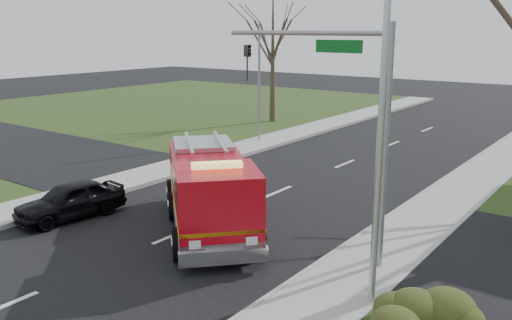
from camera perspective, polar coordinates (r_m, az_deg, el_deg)
The scene contains 10 objects.
ground at distance 18.22m, azimuth -8.49°, elevation -7.81°, with size 120.00×120.00×0.00m, color black.
sidewalk_right at distance 14.80m, azimuth 9.25°, elevation -12.75°, with size 2.40×80.00×0.15m, color gray.
sidewalk_left at distance 22.79m, azimuth -19.66°, elevation -3.86°, with size 2.40×80.00×0.15m, color gray.
hedge_corner at distance 12.84m, azimuth 18.73°, elevation -15.16°, with size 2.80×2.00×0.90m, color #2F3D16.
bare_tree_left at distance 38.83m, azimuth 1.78°, elevation 12.06°, with size 4.50×4.50×9.00m.
traffic_signal_mast at distance 15.19m, azimuth 9.21°, elevation 6.26°, with size 5.29×0.18×6.80m.
streetlight_pole at distance 12.60m, azimuth 12.77°, elevation 3.90°, with size 1.48×0.16×8.40m.
utility_pole_far at distance 32.22m, azimuth 0.33°, elevation 8.07°, with size 0.14×0.14×7.00m, color gray.
fire_engine at distance 18.15m, azimuth -4.87°, elevation -3.41°, with size 6.91×6.66×2.89m.
parked_car_maroon at distance 20.49m, azimuth -18.95°, elevation -4.00°, with size 1.57×3.91×1.33m, color black.
Camera 1 is at (12.11, -11.90, 6.60)m, focal length 38.00 mm.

